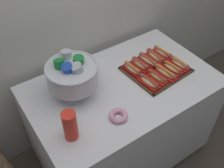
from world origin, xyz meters
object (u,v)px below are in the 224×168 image
Objects in this scene: hot_dog_5 at (133,69)px; buffet_table at (122,119)px; hot_dog_2 at (165,73)px; hot_dog_7 at (148,60)px; punch_bowl at (72,74)px; hot_dog_8 at (155,57)px; hot_dog_9 at (163,53)px; cup_stack at (70,126)px; serving_tray at (156,70)px; hot_dog_4 at (179,64)px; hot_dog_1 at (157,77)px; hot_dog_0 at (149,82)px; donut at (118,116)px; hot_dog_6 at (141,65)px; hot_dog_3 at (172,68)px.

buffet_table is at bearing -154.55° from hot_dog_5.
hot_dog_2 is 1.01× the size of hot_dog_7.
punch_bowl is (-0.59, 0.21, 0.13)m from hot_dog_2.
hot_dog_8 reaches higher than buffet_table.
hot_dog_9 is 0.91× the size of cup_stack.
serving_tray is 0.17m from hot_dog_5.
hot_dog_9 is at bearing 10.96° from buffet_table.
hot_dog_9 is (-0.01, 0.16, -0.00)m from hot_dog_4.
hot_dog_1 is 0.28m from hot_dog_9.
hot_dog_9 is (0.21, 0.18, -0.00)m from hot_dog_1.
punch_bowl is (-0.44, 0.22, 0.13)m from hot_dog_0.
hot_dog_4 is 0.64m from donut.
hot_dog_6 is at bearing 4.43° from hot_dog_5.
buffet_table is at bearing 169.24° from hot_dog_4.
hot_dog_4 is 0.92× the size of hot_dog_9.
hot_dog_4 is 0.28m from hot_dog_6.
serving_tray is 2.72× the size of hot_dog_1.
buffet_table is at bearing 142.10° from hot_dog_0.
hot_dog_6 is (0.07, 0.01, 0.00)m from hot_dog_5.
hot_dog_5 is 0.65m from cup_stack.
serving_tray is 0.12m from hot_dog_1.
hot_dog_5 is (-0.31, 0.14, -0.00)m from hot_dog_4.
buffet_table is 8.10× the size of hot_dog_1.
cup_stack reaches higher than hot_dog_5.
punch_bowl is (-0.73, 0.03, 0.13)m from hot_dog_9.
hot_dog_1 is at bearing -25.40° from buffet_table.
hot_dog_3 is at bearing -43.29° from serving_tray.
hot_dog_2 and hot_dog_9 have the same top height.
hot_dog_0 is 0.93× the size of hot_dog_8.
cup_stack reaches higher than hot_dog_2.
buffet_table is 7.55× the size of hot_dog_5.
hot_dog_7 is (0.27, 0.07, 0.41)m from buffet_table.
donut is at bearing -70.26° from punch_bowl.
hot_dog_3 is 0.97× the size of hot_dog_5.
hot_dog_2 is at bearing -43.29° from hot_dog_5.
hot_dog_3 is 0.88× the size of hot_dog_7.
serving_tray is 2.30× the size of hot_dog_7.
buffet_table is 3.96× the size of punch_bowl.
hot_dog_7 is at bearing 52.16° from hot_dog_0.
serving_tray is 2.25× the size of cup_stack.
cup_stack is (-0.76, -0.25, 0.06)m from hot_dog_7.
hot_dog_3 is at bearing -43.29° from hot_dog_6.
hot_dog_2 reaches higher than serving_tray.
cup_stack reaches higher than hot_dog_7.
hot_dog_1 is at bearing 6.40° from cup_stack.
hot_dog_0 is at bearing 18.59° from donut.
hot_dog_2 reaches higher than hot_dog_3.
donut is (-0.40, -0.12, -0.02)m from hot_dog_1.
serving_tray is 0.17m from hot_dog_4.
hot_dog_9 reaches higher than donut.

